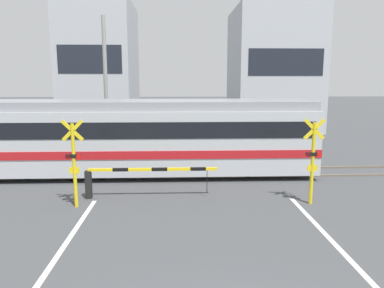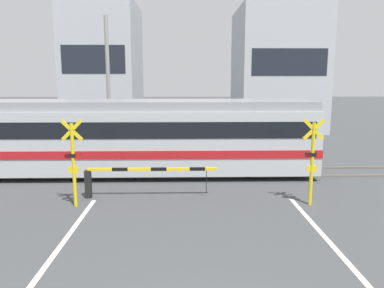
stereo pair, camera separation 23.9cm
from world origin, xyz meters
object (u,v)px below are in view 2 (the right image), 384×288
at_px(commuter_train, 141,135).
at_px(pedestrian, 180,131).
at_px(crossing_signal_left, 73,159).
at_px(crossing_barrier_near, 127,176).
at_px(crossing_signal_right, 312,158).
at_px(crossing_barrier_far, 234,143).

bearing_deg(commuter_train, pedestrian, 74.41).
xyz_separation_m(commuter_train, crossing_signal_left, (-1.65, -4.11, -0.14)).
bearing_deg(crossing_barrier_near, crossing_signal_right, -8.14).
distance_m(crossing_barrier_far, crossing_signal_left, 9.43).
relative_size(crossing_signal_left, pedestrian, 1.57).
relative_size(crossing_barrier_near, crossing_signal_right, 1.61).
height_order(crossing_barrier_near, crossing_signal_right, crossing_signal_right).
distance_m(crossing_barrier_near, pedestrian, 9.23).
distance_m(crossing_barrier_near, crossing_barrier_far, 7.79).
bearing_deg(crossing_signal_left, commuter_train, 68.17).
height_order(crossing_barrier_near, crossing_signal_left, crossing_signal_left).
bearing_deg(crossing_barrier_near, crossing_signal_left, -150.46).
bearing_deg(commuter_train, crossing_barrier_far, 35.39).
distance_m(commuter_train, crossing_signal_left, 4.43).
bearing_deg(crossing_barrier_far, crossing_signal_right, -78.11).
relative_size(crossing_signal_left, crossing_signal_right, 1.00).
distance_m(commuter_train, crossing_signal_right, 7.19).
distance_m(crossing_barrier_far, crossing_signal_right, 7.42).
height_order(crossing_barrier_far, pedestrian, pedestrian).
xyz_separation_m(crossing_barrier_near, crossing_signal_right, (6.02, -0.86, 0.76)).
distance_m(crossing_barrier_far, pedestrian, 3.87).
bearing_deg(crossing_barrier_near, pedestrian, 79.08).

